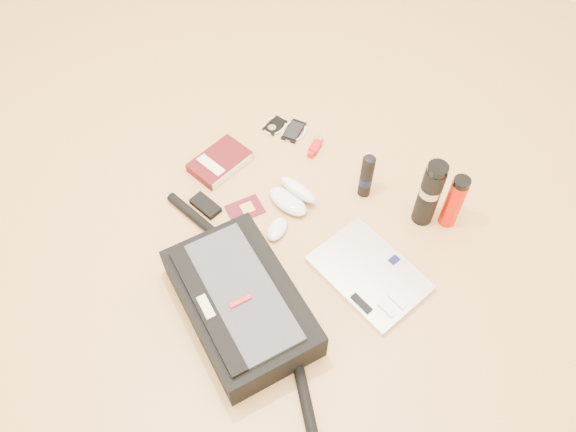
% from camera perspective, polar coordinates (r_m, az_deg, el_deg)
% --- Properties ---
extents(ground, '(4.00, 4.00, 0.00)m').
position_cam_1_polar(ground, '(1.89, -1.23, -3.84)').
color(ground, tan).
rests_on(ground, ground).
extents(messenger_bag, '(0.98, 0.49, 0.14)m').
position_cam_1_polar(messenger_bag, '(1.74, -4.91, -8.65)').
color(messenger_bag, black).
rests_on(messenger_bag, ground).
extents(laptop, '(0.40, 0.31, 0.03)m').
position_cam_1_polar(laptop, '(1.86, 8.27, -5.84)').
color(laptop, silver).
rests_on(laptop, ground).
extents(book, '(0.16, 0.22, 0.04)m').
position_cam_1_polar(book, '(2.12, -6.92, 5.46)').
color(book, '#440B0F').
rests_on(book, ground).
extents(passport, '(0.13, 0.15, 0.01)m').
position_cam_1_polar(passport, '(2.00, -4.38, 0.70)').
color(passport, '#480D1B').
rests_on(passport, ground).
extents(mouse, '(0.08, 0.11, 0.03)m').
position_cam_1_polar(mouse, '(1.93, -1.13, -1.34)').
color(mouse, silver).
rests_on(mouse, ground).
extents(sunglasses_case, '(0.17, 0.15, 0.09)m').
position_cam_1_polar(sunglasses_case, '(1.99, 0.48, 2.08)').
color(sunglasses_case, silver).
rests_on(sunglasses_case, ground).
extents(ipod, '(0.08, 0.10, 0.01)m').
position_cam_1_polar(ipod, '(2.25, -1.35, 9.17)').
color(ipod, black).
rests_on(ipod, ground).
extents(phone, '(0.11, 0.13, 0.01)m').
position_cam_1_polar(phone, '(2.23, 0.60, 8.64)').
color(phone, black).
rests_on(phone, ground).
extents(inhaler, '(0.05, 0.11, 0.03)m').
position_cam_1_polar(inhaler, '(2.17, 2.82, 7.07)').
color(inhaler, '#B11310').
rests_on(inhaler, ground).
extents(spray_bottle, '(0.03, 0.03, 0.10)m').
position_cam_1_polar(spray_bottle, '(2.09, 8.01, 5.33)').
color(spray_bottle, '#A3C9DB').
rests_on(spray_bottle, ground).
extents(aerosol_can, '(0.05, 0.05, 0.20)m').
position_cam_1_polar(aerosol_can, '(1.98, 7.98, 4.07)').
color(aerosol_can, black).
rests_on(aerosol_can, ground).
extents(thermos_black, '(0.09, 0.09, 0.28)m').
position_cam_1_polar(thermos_black, '(1.92, 14.18, 2.23)').
color(thermos_black, black).
rests_on(thermos_black, ground).
extents(thermos_red, '(0.07, 0.07, 0.23)m').
position_cam_1_polar(thermos_red, '(1.95, 16.51, 1.39)').
color(thermos_red, red).
rests_on(thermos_red, ground).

